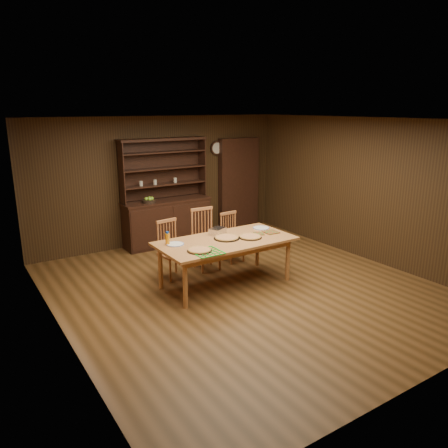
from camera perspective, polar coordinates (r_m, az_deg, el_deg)
floor at (r=6.99m, az=2.65°, el=-8.35°), size 6.00×6.00×0.00m
room_shell at (r=6.53m, az=2.82°, el=4.46°), size 6.00×6.00×6.00m
china_hutch at (r=9.06m, az=-7.49°, el=1.04°), size 1.84×0.52×2.17m
doorway at (r=10.03m, az=1.90°, el=5.18°), size 1.00×0.18×2.10m
wall_clock at (r=9.66m, az=-0.96°, el=9.89°), size 0.30×0.05×0.30m
dining_table at (r=6.90m, az=0.22°, el=-2.63°), size 2.16×1.08×0.75m
chair_left at (r=7.33m, az=-7.03°, el=-3.01°), size 0.45×0.43×0.98m
chair_center at (r=7.66m, az=-2.55°, el=-1.67°), size 0.46×0.44×1.08m
chair_right at (r=8.04m, az=0.92°, el=-1.51°), size 0.39×0.38×0.91m
pizza_left at (r=6.35m, az=-3.22°, el=-3.42°), size 0.36×0.36×0.04m
pizza_right at (r=6.99m, az=3.46°, el=-1.67°), size 0.37×0.37×0.04m
pizza_center at (r=6.93m, az=0.35°, el=-1.80°), size 0.41×0.41×0.04m
cooling_rack at (r=6.30m, az=-2.24°, el=-3.65°), size 0.45×0.45×0.02m
plate_left at (r=6.68m, az=-6.39°, el=-2.63°), size 0.27×0.27×0.02m
plate_right at (r=7.54m, az=4.87°, el=-0.51°), size 0.28×0.28×0.02m
foil_dish at (r=7.16m, az=-0.84°, el=-0.93°), size 0.32×0.28×0.11m
juice_bottle at (r=6.67m, az=-7.39°, el=-1.90°), size 0.07×0.07×0.21m
pot_holder_a at (r=7.31m, az=6.15°, el=-1.06°), size 0.24×0.24×0.02m
pot_holder_b at (r=7.21m, az=4.57°, el=-1.25°), size 0.24×0.24×0.01m
fruit_bowl at (r=8.76m, az=-9.78°, el=3.05°), size 0.28×0.28×0.12m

